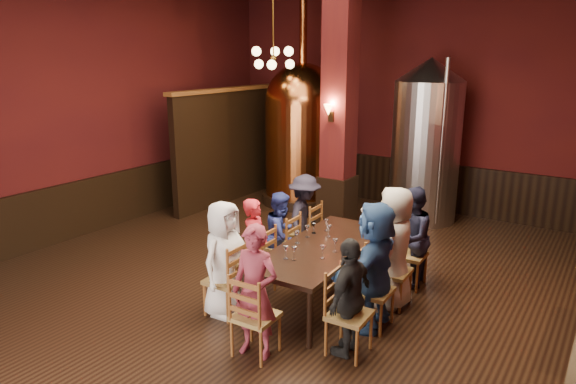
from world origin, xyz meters
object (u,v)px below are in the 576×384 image
Objects in this scene: person_2 at (282,235)px; steel_vessel at (426,141)px; rose_vase at (367,213)px; dining_table at (323,250)px; person_1 at (255,247)px; copper_kettle at (303,132)px; person_0 at (224,259)px.

steel_vessel is (0.78, 3.76, 0.92)m from person_2.
person_2 is 1.27m from rose_vase.
person_2 is at bearing -144.74° from rose_vase.
person_1 is (-0.84, -0.36, -0.02)m from dining_table.
rose_vase is at bearing -85.78° from steel_vessel.
person_2 is (-0.03, 0.66, -0.03)m from person_1.
rose_vase is (0.22, -3.05, -0.60)m from steel_vessel.
person_1 is 0.66m from person_2.
copper_kettle reaches higher than rose_vase.
dining_table is at bearing -78.43° from person_1.
person_0 is at bearing 169.79° from person_2.
steel_vessel is (0.73, 5.09, 0.82)m from person_0.
copper_kettle is at bearing 20.38° from person_0.
dining_table is at bearing -121.43° from person_2.
dining_table is at bearing -54.45° from copper_kettle.
copper_kettle is at bearing -175.00° from steel_vessel.
person_2 is at bearing 1.09° from person_0.
person_2 is at bearing 158.78° from dining_table.
dining_table is 1.31m from person_0.
person_2 reaches higher than dining_table.
steel_vessel is at bearing -21.64° from person_1.
person_2 is 4.09m from copper_kettle.
person_1 is at bearing -125.54° from rose_vase.
person_0 is at bearing -130.36° from dining_table.
steel_vessel reaches higher than dining_table.
dining_table is 1.82× the size of person_1.
person_1 reaches higher than rose_vase.
person_2 is at bearing -101.73° from steel_vessel.
dining_table is 0.57× the size of copper_kettle.
person_2 is at bearing -9.65° from person_1.
dining_table is 1.91× the size of person_2.
steel_vessel reaches higher than rose_vase.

